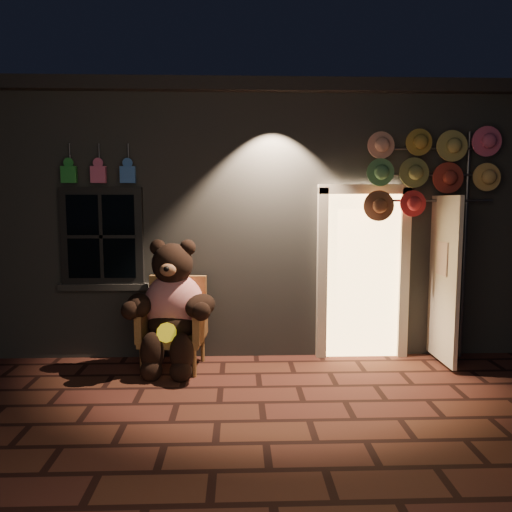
{
  "coord_description": "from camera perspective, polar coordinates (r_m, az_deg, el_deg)",
  "views": [
    {
      "loc": [
        -0.22,
        -4.74,
        1.99
      ],
      "look_at": [
        -0.02,
        1.0,
        1.35
      ],
      "focal_mm": 35.0,
      "sensor_mm": 36.0,
      "label": 1
    }
  ],
  "objects": [
    {
      "name": "wicker_armchair",
      "position": [
        6.11,
        -9.27,
        -7.5
      ],
      "size": [
        0.8,
        0.73,
        1.07
      ],
      "rotation": [
        0.0,
        0.0,
        -0.1
      ],
      "color": "#A97D41",
      "rests_on": "ground"
    },
    {
      "name": "ground",
      "position": [
        5.15,
        0.62,
        -16.39
      ],
      "size": [
        60.0,
        60.0,
        0.0
      ],
      "primitive_type": "plane",
      "color": "#4C231D",
      "rests_on": "ground"
    },
    {
      "name": "shop_building",
      "position": [
        8.74,
        -0.57,
        4.68
      ],
      "size": [
        7.3,
        5.95,
        3.51
      ],
      "color": "slate",
      "rests_on": "ground"
    },
    {
      "name": "hat_rack",
      "position": [
        6.45,
        19.03,
        9.15
      ],
      "size": [
        1.61,
        0.22,
        2.85
      ],
      "color": "#59595E",
      "rests_on": "ground"
    },
    {
      "name": "teddy_bear",
      "position": [
        5.93,
        -9.56,
        -5.76
      ],
      "size": [
        1.13,
        0.92,
        1.56
      ],
      "rotation": [
        0.0,
        0.0,
        -0.1
      ],
      "color": "red",
      "rests_on": "ground"
    }
  ]
}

